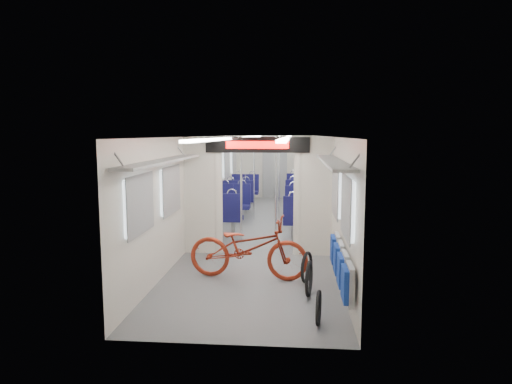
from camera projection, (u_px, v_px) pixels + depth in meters
carriage at (264, 171)px, 10.61m from camera, size 12.00×12.02×2.31m
bicycle at (248, 248)px, 7.44m from camera, size 2.03×0.89×1.03m
flip_bench at (341, 264)px, 6.25m from camera, size 0.12×2.07×0.47m
bike_hoop_a at (318, 310)px, 5.64m from camera, size 0.11×0.45×0.44m
bike_hoop_b at (309, 280)px, 6.63m from camera, size 0.14×0.54×0.53m
bike_hoop_c at (307, 269)px, 7.23m from camera, size 0.22×0.50×0.51m
seat_bay_near_left at (228, 206)px, 11.46m from camera, size 0.93×2.15×1.12m
seat_bay_near_right at (303, 209)px, 11.02m from camera, size 0.92×2.12×1.12m
seat_bay_far_left at (242, 191)px, 14.48m from camera, size 0.92×2.13×1.12m
seat_bay_far_right at (301, 191)px, 14.35m from camera, size 0.95×2.24×1.15m
stanchion_near_left at (241, 191)px, 9.72m from camera, size 0.04×0.04×2.30m
stanchion_near_right at (276, 190)px, 9.79m from camera, size 0.05×0.05×2.30m
stanchion_far_left at (254, 178)px, 12.52m from camera, size 0.04×0.04×2.30m
stanchion_far_right at (279, 178)px, 12.69m from camera, size 0.04×0.04×2.30m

